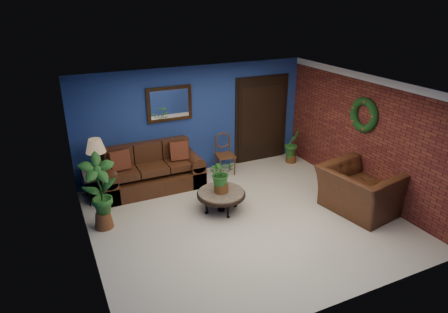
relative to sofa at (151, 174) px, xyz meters
name	(u,v)px	position (x,y,z in m)	size (l,w,h in m)	color
floor	(245,219)	(1.23, -2.08, -0.32)	(5.50, 5.50, 0.00)	beige
wall_back	(195,121)	(1.23, 0.42, 0.93)	(5.50, 0.04, 2.50)	navy
wall_left	(85,188)	(-1.52, -2.08, 0.93)	(0.04, 5.00, 2.50)	navy
wall_right_brick	(365,136)	(3.98, -2.08, 0.93)	(0.04, 5.00, 2.50)	maroon
ceiling	(248,89)	(1.23, -2.08, 2.18)	(5.50, 5.00, 0.02)	silver
crown_molding	(372,79)	(3.95, -2.08, 2.11)	(0.03, 5.00, 0.14)	white
wall_mirror	(169,104)	(0.63, 0.38, 1.40)	(1.02, 0.06, 0.77)	#422711
closet_door	(261,120)	(2.98, 0.39, 0.73)	(1.44, 0.06, 2.18)	black
wreath	(364,115)	(3.92, -2.03, 1.38)	(0.72, 0.72, 0.16)	black
sofa	(151,174)	(0.00, 0.00, 0.00)	(2.19, 0.94, 0.98)	#492515
coffee_table	(221,194)	(0.97, -1.57, 0.03)	(0.95, 0.95, 0.41)	#504A46
end_table	(99,177)	(-1.07, -0.03, 0.15)	(0.67, 0.67, 0.61)	#504A46
table_lamp	(96,151)	(-1.07, -0.03, 0.72)	(0.40, 0.40, 0.66)	#422711
side_chair	(224,151)	(1.79, 0.04, 0.22)	(0.46, 0.46, 0.96)	#573119
armchair	(360,190)	(3.38, -2.72, 0.12)	(1.37, 1.20, 0.89)	#492515
coffee_plant	(221,175)	(0.97, -1.57, 0.45)	(0.52, 0.46, 0.67)	brown
floor_plant	(292,146)	(3.58, -0.13, 0.12)	(0.45, 0.40, 0.85)	brown
tall_plant	(100,190)	(-1.22, -1.22, 0.44)	(0.62, 0.42, 1.42)	brown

